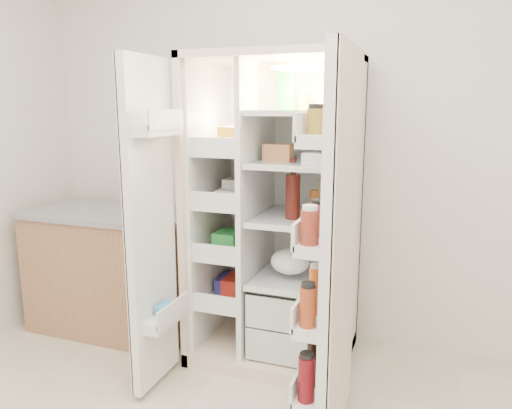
% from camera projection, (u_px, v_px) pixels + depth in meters
% --- Properties ---
extents(wall_back, '(4.00, 0.02, 2.70)m').
position_uv_depth(wall_back, '(325.00, 133.00, 3.07)').
color(wall_back, silver).
rests_on(wall_back, floor).
extents(refrigerator, '(0.92, 0.70, 1.80)m').
position_uv_depth(refrigerator, '(280.00, 236.00, 2.93)').
color(refrigerator, beige).
rests_on(refrigerator, floor).
extents(freezer_door, '(0.15, 0.40, 1.72)m').
position_uv_depth(freezer_door, '(151.00, 228.00, 2.52)').
color(freezer_door, white).
rests_on(freezer_door, floor).
extents(fridge_door, '(0.17, 0.58, 1.72)m').
position_uv_depth(fridge_door, '(335.00, 257.00, 2.11)').
color(fridge_door, white).
rests_on(fridge_door, floor).
extents(kitchen_counter, '(1.15, 0.61, 0.83)m').
position_uv_depth(kitchen_counter, '(116.00, 270.00, 3.31)').
color(kitchen_counter, '#A27151').
rests_on(kitchen_counter, floor).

